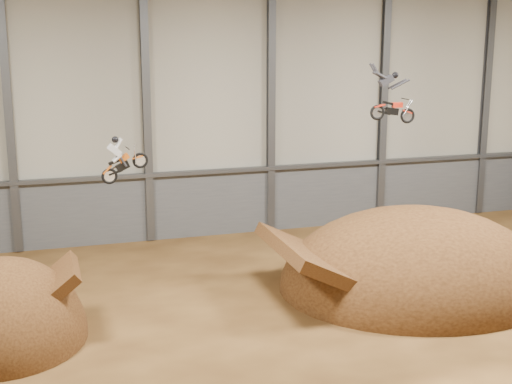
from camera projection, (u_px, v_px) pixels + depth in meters
floor at (312, 349)px, 24.94m from camera, size 40.00×40.00×0.00m
back_wall at (209, 106)px, 37.36m from camera, size 40.00×0.10×14.00m
lower_band_back at (211, 204)px, 38.44m from camera, size 39.80×0.18×3.50m
steel_rail at (212, 171)px, 37.90m from camera, size 39.80×0.35×0.20m
steel_column_1 at (8, 113)px, 34.31m from camera, size 0.40×0.36×13.90m
steel_column_2 at (147, 109)px, 36.22m from camera, size 0.40×0.36×13.90m
steel_column_3 at (271, 105)px, 38.13m from camera, size 0.40×0.36×13.90m
steel_column_4 at (383, 101)px, 40.04m from camera, size 0.40×0.36×13.90m
steel_column_5 at (486, 98)px, 41.95m from camera, size 0.40×0.36×13.90m
takeoff_ramp at (5, 339)px, 25.73m from camera, size 5.90×6.81×5.90m
landing_ramp at (414, 286)px, 31.04m from camera, size 11.88×10.51×6.86m
fmx_rider_a at (127, 153)px, 27.56m from camera, size 2.53×0.93×2.39m
fmx_rider_b at (392, 94)px, 29.80m from camera, size 3.01×0.93×2.64m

